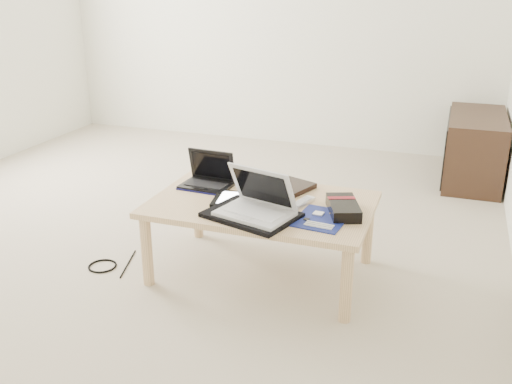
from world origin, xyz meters
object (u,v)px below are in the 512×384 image
(coffee_table, at_px, (262,211))
(media_cabinet, at_px, (473,148))
(white_laptop, at_px, (257,204))
(gpu_box, at_px, (343,208))
(netbook, at_px, (208,179))

(coffee_table, xyz_separation_m, media_cabinet, (1.03, 1.92, -0.10))
(white_laptop, bearing_deg, gpu_box, 26.34)
(netbook, height_order, white_laptop, white_laptop)
(netbook, distance_m, white_laptop, 0.50)
(coffee_table, relative_size, gpu_box, 3.74)
(media_cabinet, height_order, netbook, netbook)
(coffee_table, distance_m, netbook, 0.38)
(coffee_table, xyz_separation_m, gpu_box, (0.41, -0.01, 0.08))
(netbook, bearing_deg, gpu_box, -9.96)
(coffee_table, bearing_deg, media_cabinet, 61.76)
(gpu_box, bearing_deg, netbook, 170.04)
(media_cabinet, distance_m, netbook, 2.27)
(netbook, xyz_separation_m, gpu_box, (0.76, -0.13, -0.01))
(gpu_box, bearing_deg, coffee_table, 178.68)
(coffee_table, xyz_separation_m, white_laptop, (0.04, -0.19, 0.11))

